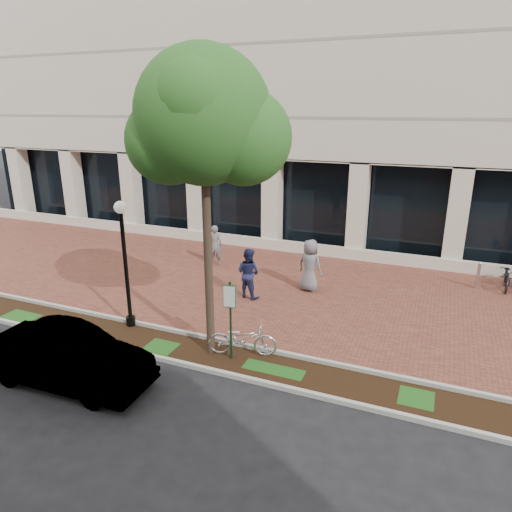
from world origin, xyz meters
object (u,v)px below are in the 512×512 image
at_px(pedestrian_mid, 248,273).
at_px(sedan_near_curb, 68,357).
at_px(locked_bicycle, 242,338).
at_px(bollard, 478,275).
at_px(parking_sign, 230,310).
at_px(pedestrian_left, 215,245).
at_px(pedestrian_right, 310,265).
at_px(street_tree, 206,126).
at_px(lamppost, 125,258).

relative_size(pedestrian_mid, sedan_near_curb, 0.43).
xyz_separation_m(locked_bicycle, bollard, (6.07, 7.68, 0.03)).
distance_m(parking_sign, pedestrian_left, 7.83).
xyz_separation_m(parking_sign, locked_bicycle, (0.20, 0.31, -0.93)).
distance_m(pedestrian_left, pedestrian_right, 4.70).
bearing_deg(pedestrian_left, parking_sign, 101.01).
bearing_deg(pedestrian_mid, pedestrian_right, -129.99).
height_order(locked_bicycle, sedan_near_curb, sedan_near_curb).
relative_size(street_tree, pedestrian_mid, 4.35).
xyz_separation_m(pedestrian_left, pedestrian_right, (4.52, -1.26, 0.10)).
bearing_deg(bollard, pedestrian_mid, -152.22).
bearing_deg(pedestrian_mid, sedan_near_curb, 85.37).
xyz_separation_m(pedestrian_left, sedan_near_curb, (0.82, -9.23, -0.17)).
height_order(lamppost, bollard, lamppost).
bearing_deg(lamppost, pedestrian_mid, 54.40).
bearing_deg(pedestrian_left, locked_bicycle, 103.46).
xyz_separation_m(pedestrian_right, sedan_near_curb, (-3.71, -7.97, -0.27)).
bearing_deg(locked_bicycle, parking_sign, 130.41).
distance_m(parking_sign, sedan_near_curb, 4.08).
distance_m(locked_bicycle, pedestrian_left, 7.65).
relative_size(lamppost, pedestrian_left, 2.25).
distance_m(lamppost, pedestrian_right, 6.60).
xyz_separation_m(bollard, sedan_near_curb, (-9.41, -10.49, 0.17)).
relative_size(parking_sign, bollard, 2.13).
height_order(pedestrian_mid, pedestrian_right, pedestrian_right).
bearing_deg(pedestrian_mid, lamppost, 65.98).
xyz_separation_m(street_tree, pedestrian_mid, (-0.63, 3.89, -5.10)).
relative_size(street_tree, bollard, 7.56).
relative_size(pedestrian_left, sedan_near_curb, 0.41).
bearing_deg(pedestrian_left, bollard, 167.59).
height_order(locked_bicycle, pedestrian_left, pedestrian_left).
bearing_deg(sedan_near_curb, locked_bicycle, -51.90).
bearing_deg(pedestrian_left, pedestrian_mid, 115.78).
distance_m(parking_sign, street_tree, 4.63).
bearing_deg(sedan_near_curb, pedestrian_right, -26.98).
xyz_separation_m(pedestrian_mid, bollard, (7.51, 3.96, -0.37)).
distance_m(pedestrian_mid, sedan_near_curb, 6.81).
bearing_deg(street_tree, locked_bicycle, 11.59).
relative_size(lamppost, bollard, 3.75).
bearing_deg(parking_sign, sedan_near_curb, -151.36).
height_order(parking_sign, pedestrian_right, parking_sign).
bearing_deg(pedestrian_mid, street_tree, 110.80).
bearing_deg(parking_sign, locked_bicycle, 47.95).
xyz_separation_m(lamppost, sedan_near_curb, (0.56, -3.10, -1.51)).
distance_m(locked_bicycle, bollard, 9.79).
height_order(street_tree, bollard, street_tree).
bearing_deg(bollard, lamppost, -143.44).
height_order(parking_sign, street_tree, street_tree).
relative_size(bollard, sedan_near_curb, 0.25).
xyz_separation_m(parking_sign, street_tree, (-0.61, 0.15, 4.58)).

